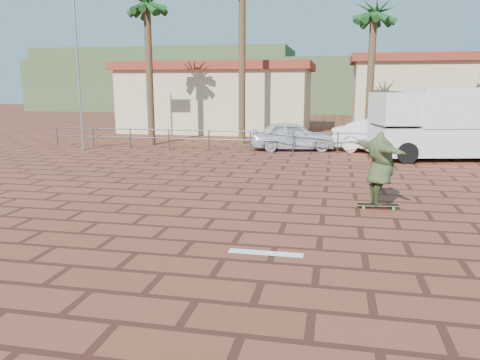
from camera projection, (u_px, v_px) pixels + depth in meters
name	position (u px, v px, depth m)	size (l,w,h in m)	color
ground	(242.00, 231.00, 10.00)	(120.00, 120.00, 0.00)	brown
paint_stripe	(266.00, 253.00, 8.71)	(1.40, 0.22, 0.01)	white
guardrail	(293.00, 138.00, 21.38)	(24.06, 0.06, 1.00)	#47494F
flagpole	(79.00, 51.00, 21.58)	(1.30, 0.10, 8.00)	gray
palm_far_left	(147.00, 7.00, 23.07)	(2.40, 2.40, 8.25)	brown
palm_center	(374.00, 17.00, 22.92)	(2.40, 2.40, 7.75)	brown
building_west	(219.00, 97.00, 31.84)	(12.60, 7.60, 4.50)	beige
building_east	(431.00, 93.00, 30.96)	(10.60, 6.60, 5.00)	beige
hill_front	(322.00, 86.00, 57.40)	(70.00, 18.00, 6.00)	#384C28
hill_back	(169.00, 79.00, 67.29)	(35.00, 14.00, 8.00)	#384C28
longboard	(378.00, 205.00, 11.84)	(1.08, 0.33, 0.10)	olive
skateboarder	(380.00, 168.00, 11.65)	(2.29, 0.62, 1.86)	#3A4625
campervan	(445.00, 122.00, 19.49)	(6.14, 3.65, 2.98)	silver
car_silver	(293.00, 136.00, 22.38)	(1.62, 4.02, 1.37)	silver
car_white	(385.00, 136.00, 21.51)	(1.63, 4.69, 1.54)	white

